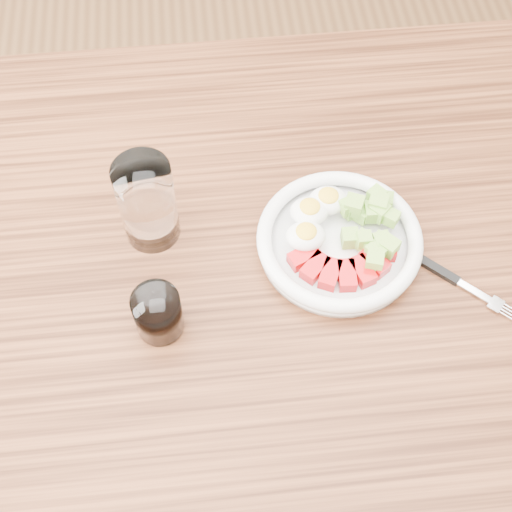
% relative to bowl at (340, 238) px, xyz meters
% --- Properties ---
extents(ground, '(4.00, 4.00, 0.00)m').
position_rel_bowl_xyz_m(ground, '(-0.10, -0.03, -0.79)').
color(ground, brown).
rests_on(ground, ground).
extents(dining_table, '(1.50, 0.90, 0.77)m').
position_rel_bowl_xyz_m(dining_table, '(-0.10, -0.03, -0.12)').
color(dining_table, brown).
rests_on(dining_table, ground).
extents(bowl, '(0.22, 0.22, 0.05)m').
position_rel_bowl_xyz_m(bowl, '(0.00, 0.00, 0.00)').
color(bowl, white).
rests_on(bowl, dining_table).
extents(fork, '(0.14, 0.13, 0.01)m').
position_rel_bowl_xyz_m(fork, '(0.13, -0.06, -0.02)').
color(fork, black).
rests_on(fork, dining_table).
extents(water_glass, '(0.07, 0.07, 0.13)m').
position_rel_bowl_xyz_m(water_glass, '(-0.25, 0.05, 0.05)').
color(water_glass, white).
rests_on(water_glass, dining_table).
extents(coffee_glass, '(0.06, 0.06, 0.07)m').
position_rel_bowl_xyz_m(coffee_glass, '(-0.24, -0.09, 0.01)').
color(coffee_glass, white).
rests_on(coffee_glass, dining_table).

